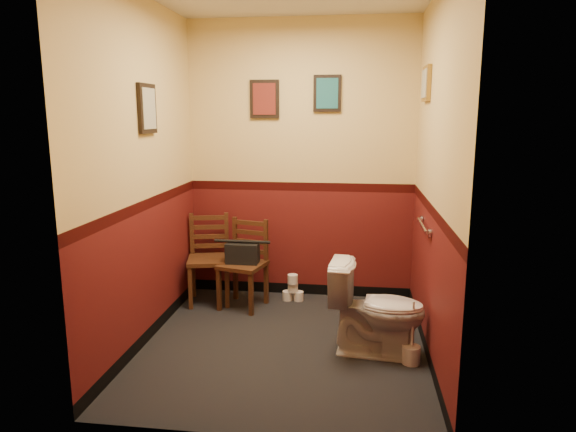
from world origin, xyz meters
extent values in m
cube|color=black|center=(0.00, 0.00, 0.00)|extent=(2.20, 2.40, 0.00)
cube|color=#591513|center=(0.00, 1.20, 1.35)|extent=(2.20, 0.00, 2.70)
cube|color=#591513|center=(0.00, -1.20, 1.35)|extent=(2.20, 0.00, 2.70)
cube|color=#591513|center=(-1.10, 0.00, 1.35)|extent=(0.00, 2.40, 2.70)
cube|color=#591513|center=(1.10, 0.00, 1.35)|extent=(0.00, 2.40, 2.70)
cylinder|color=silver|center=(1.07, 0.25, 0.95)|extent=(0.03, 0.50, 0.03)
cylinder|color=silver|center=(1.09, 0.00, 0.95)|extent=(0.02, 0.06, 0.06)
cylinder|color=silver|center=(1.09, 0.50, 0.95)|extent=(0.02, 0.06, 0.06)
cube|color=black|center=(-0.35, 1.18, 1.95)|extent=(0.28, 0.03, 0.36)
cube|color=maroon|center=(-0.35, 1.17, 1.95)|extent=(0.22, 0.01, 0.30)
cube|color=black|center=(0.25, 1.18, 2.00)|extent=(0.26, 0.03, 0.34)
cube|color=#21646B|center=(0.25, 1.17, 2.00)|extent=(0.20, 0.01, 0.28)
cube|color=black|center=(-1.08, 0.10, 1.85)|extent=(0.03, 0.30, 0.38)
cube|color=tan|center=(-1.07, 0.10, 1.85)|extent=(0.01, 0.24, 0.31)
cube|color=olive|center=(1.08, 0.60, 2.05)|extent=(0.03, 0.34, 0.28)
cube|color=tan|center=(1.07, 0.60, 2.05)|extent=(0.01, 0.28, 0.22)
imported|color=white|center=(0.72, -0.05, 0.36)|extent=(0.76, 0.48, 0.71)
cylinder|color=silver|center=(0.97, -0.18, 0.07)|extent=(0.13, 0.13, 0.13)
cylinder|color=silver|center=(0.97, -0.18, 0.29)|extent=(0.02, 0.02, 0.38)
cube|color=#5A321B|center=(-0.85, 0.85, 0.43)|extent=(0.48, 0.48, 0.04)
cube|color=#5A321B|center=(-0.98, 0.65, 0.21)|extent=(0.05, 0.05, 0.43)
cube|color=#5A321B|center=(-1.06, 0.98, 0.21)|extent=(0.05, 0.05, 0.43)
cube|color=#5A321B|center=(-0.64, 0.73, 0.21)|extent=(0.05, 0.05, 0.43)
cube|color=#5A321B|center=(-0.72, 1.06, 0.21)|extent=(0.05, 0.05, 0.43)
cube|color=#5A321B|center=(-1.06, 0.99, 0.64)|extent=(0.04, 0.04, 0.43)
cube|color=#5A321B|center=(-0.72, 1.06, 0.64)|extent=(0.04, 0.04, 0.43)
cube|color=#5A321B|center=(-0.89, 1.02, 0.52)|extent=(0.32, 0.10, 0.04)
cube|color=#5A321B|center=(-0.89, 1.02, 0.62)|extent=(0.32, 0.10, 0.04)
cube|color=#5A321B|center=(-0.89, 1.02, 0.71)|extent=(0.32, 0.10, 0.04)
cube|color=#5A321B|center=(-0.89, 1.02, 0.81)|extent=(0.32, 0.10, 0.04)
cube|color=#5A321B|center=(-0.50, 0.77, 0.42)|extent=(0.47, 0.47, 0.04)
cube|color=#5A321B|center=(-0.70, 0.65, 0.21)|extent=(0.04, 0.04, 0.42)
cube|color=#5A321B|center=(-0.62, 0.97, 0.21)|extent=(0.04, 0.04, 0.42)
cube|color=#5A321B|center=(-0.38, 0.57, 0.21)|extent=(0.04, 0.04, 0.42)
cube|color=#5A321B|center=(-0.30, 0.89, 0.21)|extent=(0.04, 0.04, 0.42)
cube|color=#5A321B|center=(-0.62, 0.98, 0.62)|extent=(0.04, 0.04, 0.42)
cube|color=#5A321B|center=(-0.30, 0.89, 0.62)|extent=(0.04, 0.04, 0.42)
cube|color=#5A321B|center=(-0.46, 0.93, 0.51)|extent=(0.31, 0.10, 0.04)
cube|color=#5A321B|center=(-0.46, 0.93, 0.60)|extent=(0.31, 0.10, 0.04)
cube|color=#5A321B|center=(-0.46, 0.93, 0.69)|extent=(0.31, 0.10, 0.04)
cube|color=#5A321B|center=(-0.46, 0.93, 0.78)|extent=(0.31, 0.10, 0.04)
cube|color=black|center=(-0.50, 0.77, 0.53)|extent=(0.31, 0.16, 0.19)
cylinder|color=black|center=(-0.50, 0.77, 0.64)|extent=(0.27, 0.03, 0.03)
cylinder|color=silver|center=(-0.10, 1.00, 0.05)|extent=(0.10, 0.10, 0.09)
cylinder|color=silver|center=(0.00, 1.00, 0.05)|extent=(0.10, 0.10, 0.09)
cylinder|color=silver|center=(-0.05, 0.99, 0.14)|extent=(0.10, 0.10, 0.09)
cylinder|color=silver|center=(-0.05, 0.98, 0.23)|extent=(0.10, 0.10, 0.09)
camera|label=1|loc=(0.53, -3.78, 1.81)|focal=32.00mm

